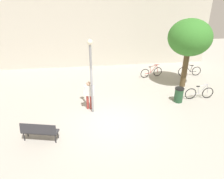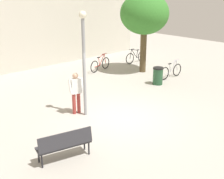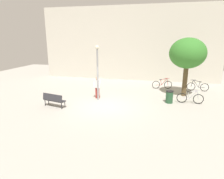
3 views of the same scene
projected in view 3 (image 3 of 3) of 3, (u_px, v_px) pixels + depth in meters
The scene contains 10 objects.
ground_plane at pixel (106, 107), 13.15m from camera, with size 36.00×36.00×0.00m, color #A8A399.
building_facade at pixel (129, 44), 21.51m from camera, with size 19.05×2.00×7.76m, color beige.
lamppost at pixel (98, 68), 13.95m from camera, with size 0.28×0.28×4.00m.
person_by_lamppost at pixel (97, 86), 14.70m from camera, with size 0.63×0.37×1.67m.
park_bench at pixel (54, 99), 12.95m from camera, with size 1.67×0.83×0.92m.
plaza_tree at pixel (188, 54), 14.80m from camera, with size 2.74×2.74×4.53m.
bicycle_red at pixel (162, 84), 17.72m from camera, with size 1.78×0.42×0.97m.
bicycle_silver at pixel (190, 98), 13.72m from camera, with size 1.81×0.09×0.97m.
bicycle_black at pixel (198, 87), 16.94m from camera, with size 1.81×0.13×0.97m.
trash_bin at pixel (169, 97), 13.81m from camera, with size 0.53×0.53×0.90m.
Camera 3 is at (3.24, -11.98, 4.50)m, focal length 31.20 mm.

